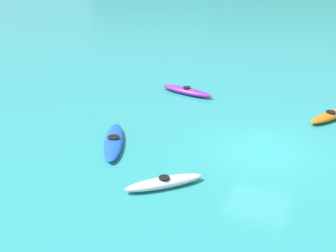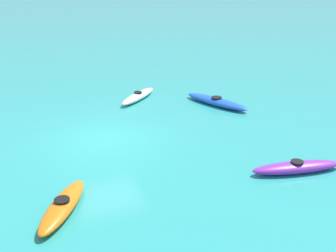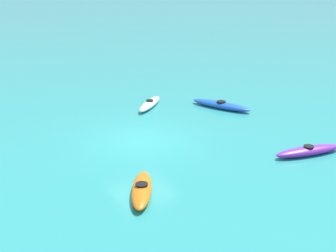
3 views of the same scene
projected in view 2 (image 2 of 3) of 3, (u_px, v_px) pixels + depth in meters
name	position (u px, v px, depth m)	size (l,w,h in m)	color
ground_plane	(105.00, 139.00, 14.95)	(600.00, 600.00, 0.00)	teal
kayak_purple	(296.00, 167.00, 12.59)	(2.94, 1.15, 0.37)	purple
kayak_blue	(216.00, 101.00, 18.38)	(2.02, 3.28, 0.37)	blue
kayak_orange	(63.00, 206.00, 10.61)	(1.89, 2.55, 0.37)	orange
kayak_white	(138.00, 96.00, 19.09)	(2.41, 2.24, 0.37)	white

